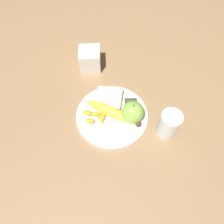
{
  "coord_description": "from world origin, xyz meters",
  "views": [
    {
      "loc": [
        0.01,
        0.38,
        0.68
      ],
      "look_at": [
        0.0,
        0.0,
        0.03
      ],
      "focal_mm": 35.0,
      "sensor_mm": 36.0,
      "label": 1
    }
  ],
  "objects_px": {
    "juice_glass": "(169,125)",
    "fork": "(113,116)",
    "plate": "(112,115)",
    "apple": "(133,112)",
    "banana": "(114,113)",
    "condiment_caddy": "(90,59)",
    "bread_slice": "(109,98)",
    "jam_packet": "(131,104)"
  },
  "relations": [
    {
      "from": "bread_slice",
      "to": "juice_glass",
      "type": "bearing_deg",
      "value": 146.18
    },
    {
      "from": "apple",
      "to": "fork",
      "type": "relative_size",
      "value": 0.55
    },
    {
      "from": "juice_glass",
      "to": "jam_packet",
      "type": "height_order",
      "value": "juice_glass"
    },
    {
      "from": "bread_slice",
      "to": "jam_packet",
      "type": "distance_m",
      "value": 0.08
    },
    {
      "from": "apple",
      "to": "juice_glass",
      "type": "bearing_deg",
      "value": 156.09
    },
    {
      "from": "banana",
      "to": "condiment_caddy",
      "type": "distance_m",
      "value": 0.26
    },
    {
      "from": "juice_glass",
      "to": "plate",
      "type": "bearing_deg",
      "value": -19.59
    },
    {
      "from": "apple",
      "to": "condiment_caddy",
      "type": "bearing_deg",
      "value": -60.06
    },
    {
      "from": "juice_glass",
      "to": "condiment_caddy",
      "type": "distance_m",
      "value": 0.4
    },
    {
      "from": "juice_glass",
      "to": "jam_packet",
      "type": "bearing_deg",
      "value": -41.96
    },
    {
      "from": "bread_slice",
      "to": "jam_packet",
      "type": "bearing_deg",
      "value": 161.59
    },
    {
      "from": "apple",
      "to": "jam_packet",
      "type": "distance_m",
      "value": 0.06
    },
    {
      "from": "juice_glass",
      "to": "bread_slice",
      "type": "bearing_deg",
      "value": -33.82
    },
    {
      "from": "apple",
      "to": "bread_slice",
      "type": "height_order",
      "value": "apple"
    },
    {
      "from": "apple",
      "to": "bread_slice",
      "type": "xyz_separation_m",
      "value": [
        0.08,
        -0.08,
        -0.03
      ]
    },
    {
      "from": "banana",
      "to": "fork",
      "type": "distance_m",
      "value": 0.02
    },
    {
      "from": "fork",
      "to": "jam_packet",
      "type": "relative_size",
      "value": 3.62
    },
    {
      "from": "bread_slice",
      "to": "condiment_caddy",
      "type": "bearing_deg",
      "value": -68.73
    },
    {
      "from": "juice_glass",
      "to": "fork",
      "type": "distance_m",
      "value": 0.19
    },
    {
      "from": "plate",
      "to": "jam_packet",
      "type": "xyz_separation_m",
      "value": [
        -0.07,
        -0.04,
        0.01
      ]
    },
    {
      "from": "plate",
      "to": "apple",
      "type": "xyz_separation_m",
      "value": [
        -0.07,
        0.01,
        0.04
      ]
    },
    {
      "from": "juice_glass",
      "to": "fork",
      "type": "relative_size",
      "value": 0.65
    },
    {
      "from": "apple",
      "to": "fork",
      "type": "height_order",
      "value": "apple"
    },
    {
      "from": "plate",
      "to": "banana",
      "type": "relative_size",
      "value": 1.32
    },
    {
      "from": "fork",
      "to": "banana",
      "type": "bearing_deg",
      "value": -48.4
    },
    {
      "from": "bread_slice",
      "to": "fork",
      "type": "relative_size",
      "value": 0.69
    },
    {
      "from": "juice_glass",
      "to": "jam_packet",
      "type": "relative_size",
      "value": 2.37
    },
    {
      "from": "juice_glass",
      "to": "bread_slice",
      "type": "height_order",
      "value": "juice_glass"
    },
    {
      "from": "fork",
      "to": "condiment_caddy",
      "type": "distance_m",
      "value": 0.26
    },
    {
      "from": "jam_packet",
      "to": "juice_glass",
      "type": "bearing_deg",
      "value": 138.04
    },
    {
      "from": "juice_glass",
      "to": "fork",
      "type": "height_order",
      "value": "juice_glass"
    },
    {
      "from": "plate",
      "to": "apple",
      "type": "height_order",
      "value": "apple"
    },
    {
      "from": "bread_slice",
      "to": "fork",
      "type": "height_order",
      "value": "bread_slice"
    },
    {
      "from": "apple",
      "to": "condiment_caddy",
      "type": "relative_size",
      "value": 1.01
    },
    {
      "from": "condiment_caddy",
      "to": "juice_glass",
      "type": "bearing_deg",
      "value": 130.35
    },
    {
      "from": "plate",
      "to": "fork",
      "type": "relative_size",
      "value": 1.6
    },
    {
      "from": "bread_slice",
      "to": "apple",
      "type": "bearing_deg",
      "value": 135.1
    },
    {
      "from": "jam_packet",
      "to": "condiment_caddy",
      "type": "distance_m",
      "value": 0.25
    },
    {
      "from": "apple",
      "to": "banana",
      "type": "distance_m",
      "value": 0.07
    },
    {
      "from": "plate",
      "to": "bread_slice",
      "type": "height_order",
      "value": "bread_slice"
    },
    {
      "from": "apple",
      "to": "fork",
      "type": "distance_m",
      "value": 0.08
    },
    {
      "from": "plate",
      "to": "jam_packet",
      "type": "height_order",
      "value": "jam_packet"
    }
  ]
}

